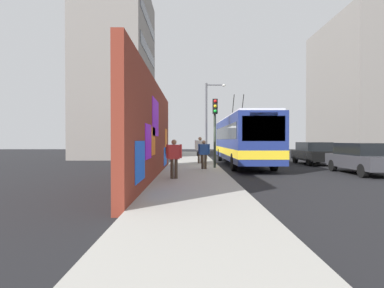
{
  "coord_description": "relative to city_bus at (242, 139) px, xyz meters",
  "views": [
    {
      "loc": [
        -17.72,
        1.73,
        1.73
      ],
      "look_at": [
        2.19,
        1.64,
        1.47
      ],
      "focal_mm": 28.39,
      "sensor_mm": 36.0,
      "label": 1
    }
  ],
  "objects": [
    {
      "name": "pedestrian_midblock",
      "position": [
        -0.3,
        2.89,
        -0.62
      ],
      "size": [
        0.24,
        0.71,
        1.79
      ],
      "color": "#3F3326",
      "rests_on": "sidewalk_slab"
    },
    {
      "name": "building_far_right",
      "position": [
        10.17,
        -15.2,
        5.09
      ],
      "size": [
        11.79,
        9.34,
        13.84
      ],
      "color": "gray",
      "rests_on": "ground_plane"
    },
    {
      "name": "parked_car_dark_gray",
      "position": [
        -5.61,
        -5.2,
        -1.0
      ],
      "size": [
        4.44,
        1.89,
        1.58
      ],
      "color": "#38383D",
      "rests_on": "ground_plane"
    },
    {
      "name": "graffiti_wall",
      "position": [
        -7.65,
        5.15,
        0.27
      ],
      "size": [
        13.14,
        0.32,
        4.21
      ],
      "color": "maroon",
      "rests_on": "ground_plane"
    },
    {
      "name": "building_far_left",
      "position": [
        10.43,
        11.0,
        6.84
      ],
      "size": [
        11.59,
        6.19,
        17.35
      ],
      "color": "gray",
      "rests_on": "ground_plane"
    },
    {
      "name": "pedestrian_near_wall",
      "position": [
        -8.49,
        4.21,
        -0.75
      ],
      "size": [
        0.22,
        0.65,
        1.6
      ],
      "color": "#3F3326",
      "rests_on": "sidewalk_slab"
    },
    {
      "name": "parked_car_black",
      "position": [
        0.49,
        -5.2,
        -1.0
      ],
      "size": [
        4.05,
        1.94,
        1.58
      ],
      "color": "black",
      "rests_on": "ground_plane"
    },
    {
      "name": "pedestrian_at_curb",
      "position": [
        -4.33,
        2.81,
        -0.78
      ],
      "size": [
        0.22,
        0.72,
        1.57
      ],
      "color": "#3F3326",
      "rests_on": "sidewalk_slab"
    },
    {
      "name": "ground_plane",
      "position": [
        -3.22,
        1.8,
        -1.83
      ],
      "size": [
        80.0,
        80.0,
        0.0
      ],
      "primitive_type": "plane",
      "color": "black"
    },
    {
      "name": "street_lamp",
      "position": [
        4.01,
        2.06,
        1.93
      ],
      "size": [
        0.44,
        1.68,
        6.27
      ],
      "color": "#4C4C51",
      "rests_on": "sidewalk_slab"
    },
    {
      "name": "city_bus",
      "position": [
        0.0,
        0.0,
        0.0
      ],
      "size": [
        12.65,
        2.5,
        5.08
      ],
      "color": "navy",
      "rests_on": "ground_plane"
    },
    {
      "name": "sidewalk_slab",
      "position": [
        -3.22,
        3.4,
        -1.76
      ],
      "size": [
        48.0,
        3.2,
        0.15
      ],
      "primitive_type": "cube",
      "color": "#9E9B93",
      "rests_on": "ground_plane"
    },
    {
      "name": "traffic_light",
      "position": [
        -3.72,
        2.15,
        0.97
      ],
      "size": [
        0.49,
        0.28,
        3.93
      ],
      "color": "#2D382D",
      "rests_on": "sidewalk_slab"
    }
  ]
}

